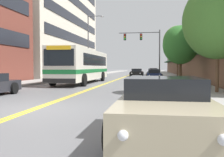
{
  "coord_description": "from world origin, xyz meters",
  "views": [
    {
      "loc": [
        4.18,
        -8.29,
        1.51
      ],
      "look_at": [
        -0.06,
        17.95,
        0.28
      ],
      "focal_mm": 40.0,
      "sensor_mm": 36.0,
      "label": 1
    }
  ],
  "objects_px": {
    "car_red_parked_right_far": "(153,72)",
    "car_dark_grey_parked_left_mid": "(91,74)",
    "car_slate_blue_parked_right_end": "(153,73)",
    "street_tree_right_mid": "(180,45)",
    "street_lamp_left_far": "(90,41)",
    "street_tree_right_far": "(178,42)",
    "car_black_moving_lead": "(137,73)",
    "car_navy_parked_right_mid": "(154,74)",
    "city_bus": "(83,65)",
    "car_beige_parked_right_foreground": "(164,107)",
    "traffic_signal_mast": "(146,44)",
    "street_tree_right_near": "(218,21)"
  },
  "relations": [
    {
      "from": "city_bus",
      "to": "car_beige_parked_right_foreground",
      "type": "xyz_separation_m",
      "value": [
        6.8,
        -17.3,
        -1.13
      ]
    },
    {
      "from": "car_beige_parked_right_foreground",
      "to": "street_tree_right_far",
      "type": "height_order",
      "value": "street_tree_right_far"
    },
    {
      "from": "city_bus",
      "to": "car_navy_parked_right_mid",
      "type": "xyz_separation_m",
      "value": [
        6.8,
        9.59,
        -1.16
      ]
    },
    {
      "from": "car_red_parked_right_far",
      "to": "car_black_moving_lead",
      "type": "xyz_separation_m",
      "value": [
        -2.77,
        -9.38,
        -0.01
      ]
    },
    {
      "from": "car_beige_parked_right_foreground",
      "to": "car_slate_blue_parked_right_end",
      "type": "bearing_deg",
      "value": 90.18
    },
    {
      "from": "car_beige_parked_right_foreground",
      "to": "street_tree_right_near",
      "type": "bearing_deg",
      "value": 69.26
    },
    {
      "from": "traffic_signal_mast",
      "to": "car_dark_grey_parked_left_mid",
      "type": "bearing_deg",
      "value": -161.39
    },
    {
      "from": "car_black_moving_lead",
      "to": "traffic_signal_mast",
      "type": "bearing_deg",
      "value": -73.69
    },
    {
      "from": "car_dark_grey_parked_left_mid",
      "to": "car_slate_blue_parked_right_end",
      "type": "xyz_separation_m",
      "value": [
        8.61,
        7.95,
        -0.02
      ]
    },
    {
      "from": "car_slate_blue_parked_right_end",
      "to": "traffic_signal_mast",
      "type": "xyz_separation_m",
      "value": [
        -1.1,
        -5.42,
        4.25
      ]
    },
    {
      "from": "street_tree_right_near",
      "to": "street_tree_right_mid",
      "type": "bearing_deg",
      "value": 95.5
    },
    {
      "from": "car_black_moving_lead",
      "to": "traffic_signal_mast",
      "type": "xyz_separation_m",
      "value": [
        1.59,
        -5.44,
        4.25
      ]
    },
    {
      "from": "car_black_moving_lead",
      "to": "car_slate_blue_parked_right_end",
      "type": "bearing_deg",
      "value": -0.53
    },
    {
      "from": "car_beige_parked_right_foreground",
      "to": "traffic_signal_mast",
      "type": "relative_size",
      "value": 0.67
    },
    {
      "from": "car_dark_grey_parked_left_mid",
      "to": "street_lamp_left_far",
      "type": "xyz_separation_m",
      "value": [
        -0.72,
        2.61,
        4.8
      ]
    },
    {
      "from": "car_black_moving_lead",
      "to": "street_tree_right_far",
      "type": "height_order",
      "value": "street_tree_right_far"
    },
    {
      "from": "car_beige_parked_right_foreground",
      "to": "car_black_moving_lead",
      "type": "xyz_separation_m",
      "value": [
        -2.81,
        36.05,
        -0.02
      ]
    },
    {
      "from": "car_black_moving_lead",
      "to": "street_tree_right_far",
      "type": "relative_size",
      "value": 0.69
    },
    {
      "from": "car_dark_grey_parked_left_mid",
      "to": "street_tree_right_mid",
      "type": "height_order",
      "value": "street_tree_right_mid"
    },
    {
      "from": "car_navy_parked_right_mid",
      "to": "street_tree_right_far",
      "type": "bearing_deg",
      "value": 11.35
    },
    {
      "from": "car_slate_blue_parked_right_end",
      "to": "street_tree_right_mid",
      "type": "height_order",
      "value": "street_tree_right_mid"
    },
    {
      "from": "city_bus",
      "to": "car_slate_blue_parked_right_end",
      "type": "distance_m",
      "value": 19.92
    },
    {
      "from": "city_bus",
      "to": "traffic_signal_mast",
      "type": "bearing_deg",
      "value": 67.23
    },
    {
      "from": "car_black_moving_lead",
      "to": "street_tree_right_near",
      "type": "xyz_separation_m",
      "value": [
        5.99,
        -27.64,
        3.38
      ]
    },
    {
      "from": "street_lamp_left_far",
      "to": "street_tree_right_far",
      "type": "height_order",
      "value": "street_lamp_left_far"
    },
    {
      "from": "car_navy_parked_right_mid",
      "to": "car_black_moving_lead",
      "type": "bearing_deg",
      "value": 106.98
    },
    {
      "from": "car_dark_grey_parked_left_mid",
      "to": "car_slate_blue_parked_right_end",
      "type": "bearing_deg",
      "value": 42.7
    },
    {
      "from": "car_navy_parked_right_mid",
      "to": "car_red_parked_right_far",
      "type": "relative_size",
      "value": 1.01
    },
    {
      "from": "car_beige_parked_right_foreground",
      "to": "car_slate_blue_parked_right_end",
      "type": "height_order",
      "value": "car_beige_parked_right_foreground"
    },
    {
      "from": "traffic_signal_mast",
      "to": "street_tree_right_near",
      "type": "distance_m",
      "value": 22.65
    },
    {
      "from": "car_black_moving_lead",
      "to": "traffic_signal_mast",
      "type": "distance_m",
      "value": 7.09
    },
    {
      "from": "street_tree_right_mid",
      "to": "street_tree_right_far",
      "type": "height_order",
      "value": "street_tree_right_far"
    },
    {
      "from": "car_red_parked_right_far",
      "to": "car_dark_grey_parked_left_mid",
      "type": "bearing_deg",
      "value": -116.59
    },
    {
      "from": "car_black_moving_lead",
      "to": "street_tree_right_mid",
      "type": "bearing_deg",
      "value": -74.37
    },
    {
      "from": "car_black_moving_lead",
      "to": "traffic_signal_mast",
      "type": "height_order",
      "value": "traffic_signal_mast"
    },
    {
      "from": "street_tree_right_near",
      "to": "street_tree_right_far",
      "type": "bearing_deg",
      "value": 90.67
    },
    {
      "from": "city_bus",
      "to": "street_lamp_left_far",
      "type": "distance_m",
      "value": 14.14
    },
    {
      "from": "car_dark_grey_parked_left_mid",
      "to": "street_tree_right_far",
      "type": "xyz_separation_m",
      "value": [
        11.68,
        -0.61,
        4.13
      ]
    },
    {
      "from": "car_slate_blue_parked_right_end",
      "to": "car_beige_parked_right_foreground",
      "type": "bearing_deg",
      "value": -89.82
    },
    {
      "from": "car_dark_grey_parked_left_mid",
      "to": "street_tree_right_mid",
      "type": "bearing_deg",
      "value": -42.8
    },
    {
      "from": "traffic_signal_mast",
      "to": "street_lamp_left_far",
      "type": "bearing_deg",
      "value": 179.44
    },
    {
      "from": "city_bus",
      "to": "street_lamp_left_far",
      "type": "bearing_deg",
      "value": 101.14
    },
    {
      "from": "car_slate_blue_parked_right_end",
      "to": "street_tree_right_far",
      "type": "height_order",
      "value": "street_tree_right_far"
    },
    {
      "from": "car_red_parked_right_far",
      "to": "street_lamp_left_far",
      "type": "xyz_separation_m",
      "value": [
        -9.4,
        -14.74,
        4.8
      ]
    },
    {
      "from": "street_tree_right_mid",
      "to": "street_tree_right_far",
      "type": "xyz_separation_m",
      "value": [
        0.69,
        9.58,
        1.2
      ]
    },
    {
      "from": "city_bus",
      "to": "car_navy_parked_right_mid",
      "type": "distance_m",
      "value": 11.81
    },
    {
      "from": "street_tree_right_far",
      "to": "street_tree_right_near",
      "type": "bearing_deg",
      "value": -89.33
    },
    {
      "from": "car_red_parked_right_far",
      "to": "traffic_signal_mast",
      "type": "xyz_separation_m",
      "value": [
        -1.18,
        -14.82,
        4.24
      ]
    },
    {
      "from": "car_red_parked_right_far",
      "to": "street_tree_right_mid",
      "type": "bearing_deg",
      "value": -85.21
    },
    {
      "from": "car_black_moving_lead",
      "to": "street_tree_right_near",
      "type": "height_order",
      "value": "street_tree_right_near"
    }
  ]
}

